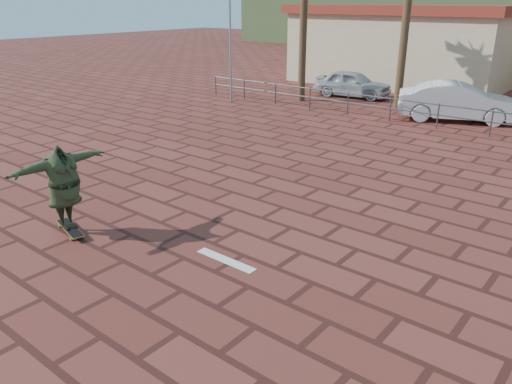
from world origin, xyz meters
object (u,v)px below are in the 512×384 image
skateboarder (64,188)px  car_silver (352,84)px  car_white (458,102)px  longboard (70,228)px

skateboarder → car_silver: 18.70m
car_silver → car_white: size_ratio=0.83×
longboard → skateboarder: bearing=103.9°
skateboarder → car_silver: size_ratio=0.58×
longboard → car_white: bearing=93.7°
longboard → car_silver: size_ratio=0.30×
longboard → car_silver: 18.71m
longboard → skateboarder: skateboarder is taller
skateboarder → car_silver: (-3.17, 18.43, -0.37)m
longboard → skateboarder: 0.96m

